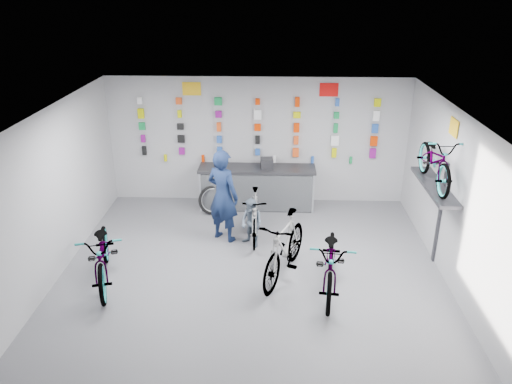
{
  "coord_description": "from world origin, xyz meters",
  "views": [
    {
      "loc": [
        0.37,
        -7.26,
        4.99
      ],
      "look_at": [
        0.06,
        1.4,
        1.3
      ],
      "focal_mm": 35.0,
      "sensor_mm": 36.0,
      "label": 1
    }
  ],
  "objects_px": {
    "counter": "(257,188)",
    "bike_left": "(103,254)",
    "customer": "(252,223)",
    "clerk": "(223,196)",
    "bike_right": "(332,261)",
    "bike_service": "(255,216)",
    "bike_center": "(284,247)"
  },
  "relations": [
    {
      "from": "clerk",
      "to": "customer",
      "type": "relative_size",
      "value": 1.91
    },
    {
      "from": "counter",
      "to": "customer",
      "type": "bearing_deg",
      "value": -91.3
    },
    {
      "from": "bike_left",
      "to": "clerk",
      "type": "bearing_deg",
      "value": 24.04
    },
    {
      "from": "bike_center",
      "to": "bike_service",
      "type": "relative_size",
      "value": 1.18
    },
    {
      "from": "bike_service",
      "to": "clerk",
      "type": "bearing_deg",
      "value": -174.67
    },
    {
      "from": "clerk",
      "to": "customer",
      "type": "height_order",
      "value": "clerk"
    },
    {
      "from": "counter",
      "to": "bike_left",
      "type": "bearing_deg",
      "value": -128.58
    },
    {
      "from": "bike_left",
      "to": "bike_right",
      "type": "xyz_separation_m",
      "value": [
        4.0,
        -0.11,
        -0.0
      ]
    },
    {
      "from": "customer",
      "to": "bike_center",
      "type": "bearing_deg",
      "value": -20.8
    },
    {
      "from": "bike_center",
      "to": "bike_left",
      "type": "bearing_deg",
      "value": -153.76
    },
    {
      "from": "clerk",
      "to": "bike_right",
      "type": "bearing_deg",
      "value": 169.38
    },
    {
      "from": "counter",
      "to": "bike_left",
      "type": "xyz_separation_m",
      "value": [
        -2.6,
        -3.26,
        0.07
      ]
    },
    {
      "from": "bike_center",
      "to": "bike_right",
      "type": "height_order",
      "value": "bike_center"
    },
    {
      "from": "bike_left",
      "to": "clerk",
      "type": "height_order",
      "value": "clerk"
    },
    {
      "from": "bike_left",
      "to": "bike_center",
      "type": "height_order",
      "value": "bike_center"
    },
    {
      "from": "bike_service",
      "to": "bike_left",
      "type": "bearing_deg",
      "value": -147.17
    },
    {
      "from": "counter",
      "to": "clerk",
      "type": "distance_m",
      "value": 1.78
    },
    {
      "from": "bike_left",
      "to": "bike_right",
      "type": "distance_m",
      "value": 4.0
    },
    {
      "from": "counter",
      "to": "bike_service",
      "type": "xyz_separation_m",
      "value": [
        0.01,
        -1.52,
        0.02
      ]
    },
    {
      "from": "counter",
      "to": "bike_left",
      "type": "distance_m",
      "value": 4.17
    },
    {
      "from": "bike_right",
      "to": "customer",
      "type": "xyz_separation_m",
      "value": [
        -1.44,
        1.49,
        -0.04
      ]
    },
    {
      "from": "bike_right",
      "to": "clerk",
      "type": "bearing_deg",
      "value": 146.01
    },
    {
      "from": "bike_center",
      "to": "counter",
      "type": "bearing_deg",
      "value": 122.69
    },
    {
      "from": "bike_left",
      "to": "bike_right",
      "type": "bearing_deg",
      "value": -17.83
    },
    {
      "from": "bike_left",
      "to": "clerk",
      "type": "xyz_separation_m",
      "value": [
        1.96,
        1.67,
        0.42
      ]
    },
    {
      "from": "bike_service",
      "to": "customer",
      "type": "distance_m",
      "value": 0.35
    },
    {
      "from": "customer",
      "to": "bike_left",
      "type": "bearing_deg",
      "value": -112.24
    },
    {
      "from": "bike_center",
      "to": "customer",
      "type": "bearing_deg",
      "value": 141.26
    },
    {
      "from": "counter",
      "to": "customer",
      "type": "height_order",
      "value": "customer"
    },
    {
      "from": "bike_right",
      "to": "clerk",
      "type": "relative_size",
      "value": 1.08
    },
    {
      "from": "counter",
      "to": "clerk",
      "type": "bearing_deg",
      "value": -111.7
    },
    {
      "from": "bike_right",
      "to": "customer",
      "type": "distance_m",
      "value": 2.08
    }
  ]
}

